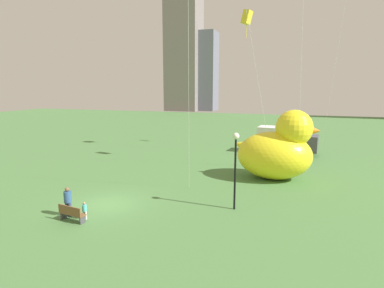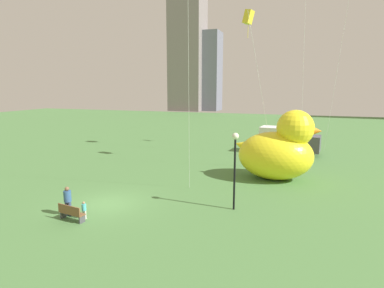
% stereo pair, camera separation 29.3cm
% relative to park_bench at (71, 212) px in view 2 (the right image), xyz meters
% --- Properties ---
extents(ground_plane, '(140.00, 140.00, 0.00)m').
position_rel_park_bench_xyz_m(ground_plane, '(0.43, 2.78, -0.47)').
color(ground_plane, '#4B7A40').
extents(park_bench, '(1.63, 0.70, 0.90)m').
position_rel_park_bench_xyz_m(park_bench, '(0.00, 0.00, 0.00)').
color(park_bench, brown).
rests_on(park_bench, ground).
extents(person_adult, '(0.41, 0.41, 1.67)m').
position_rel_park_bench_xyz_m(person_adult, '(-0.64, 0.55, 0.45)').
color(person_adult, '#38476B').
rests_on(person_adult, ground).
extents(person_child, '(0.24, 0.24, 0.98)m').
position_rel_park_bench_xyz_m(person_child, '(0.50, 0.45, 0.07)').
color(person_child, silver).
rests_on(person_child, ground).
extents(giant_inflatable_duck, '(6.56, 4.21, 5.44)m').
position_rel_park_bench_xyz_m(giant_inflatable_duck, '(9.92, 11.76, 1.84)').
color(giant_inflatable_duck, yellow).
rests_on(giant_inflatable_duck, ground).
extents(lamppost, '(0.39, 0.39, 4.56)m').
position_rel_park_bench_xyz_m(lamppost, '(7.95, 4.44, 2.74)').
color(lamppost, black).
rests_on(lamppost, ground).
extents(box_truck, '(6.36, 2.96, 2.85)m').
position_rel_park_bench_xyz_m(box_truck, '(10.23, 21.94, 0.98)').
color(box_truck, white).
rests_on(box_truck, ground).
extents(city_skyline, '(69.92, 18.57, 33.88)m').
position_rel_park_bench_xyz_m(city_skyline, '(-0.03, 77.51, 12.84)').
color(city_skyline, gray).
rests_on(city_skyline, ground).
extents(kite_yellow, '(3.14, 3.05, 13.53)m').
position_rel_park_bench_xyz_m(kite_yellow, '(6.76, 15.08, 12.34)').
color(kite_yellow, silver).
rests_on(kite_yellow, ground).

